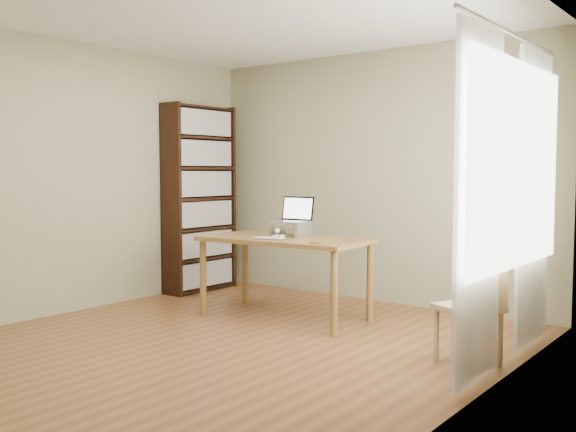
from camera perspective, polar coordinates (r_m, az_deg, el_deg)
The scene contains 10 objects.
room at distance 4.94m, azimuth -5.40°, elevation 3.32°, with size 4.04×4.54×2.64m.
bookshelf at distance 7.35m, azimuth -7.83°, elevation 1.56°, with size 0.30×0.90×2.10m.
curtains at distance 4.64m, azimuth 19.02°, elevation 1.46°, with size 0.03×1.90×2.25m.
desk at distance 5.91m, azimuth -0.29°, elevation -2.75°, with size 1.59×0.87×0.75m.
laptop_stand at distance 5.95m, azimuth 0.18°, elevation -1.06°, with size 0.32×0.25×0.13m.
laptop at distance 5.99m, azimuth 0.52°, elevation 0.02°, with size 0.35×0.30×0.24m.
keyboard at distance 5.73m, azimuth -1.62°, elevation -2.01°, with size 0.31×0.19×0.02m.
coaster at distance 5.41m, azimuth 2.43°, elevation -2.43°, with size 0.11×0.11×0.01m, color brown.
cat at distance 6.00m, azimuth 0.12°, elevation -1.20°, with size 0.25×0.48×0.15m.
chair at distance 4.66m, azimuth 16.51°, elevation -7.31°, with size 0.51×0.50×0.86m.
Camera 1 is at (3.40, -3.60, 1.36)m, focal length 40.00 mm.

